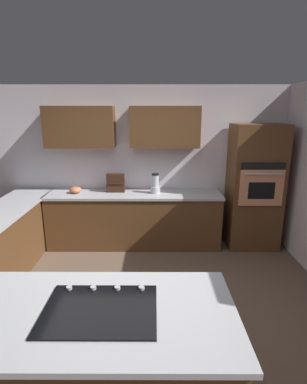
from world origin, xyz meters
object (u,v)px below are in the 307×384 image
blender (155,185)px  wall_oven (254,187)px  mixing_bowl (75,190)px  spice_rack (116,183)px  cooktop (100,309)px

blender → wall_oven: bearing=179.5°
mixing_bowl → spice_rack: bearing=-173.7°
wall_oven → spice_rack: (2.25, -0.08, 0.05)m
cooktop → mixing_bowl: (0.92, -2.96, 0.05)m
cooktop → blender: (-0.38, -2.96, 0.13)m
wall_oven → mixing_bowl: bearing=-0.3°
wall_oven → cooktop: 3.55m
spice_rack → mixing_bowl: bearing=6.3°
cooktop → mixing_bowl: mixing_bowl is taller
cooktop → spice_rack: bearing=-84.9°
blender → mixing_bowl: blender is taller
blender → mixing_bowl: 1.30m
wall_oven → mixing_bowl: 2.90m
wall_oven → blender: size_ratio=6.14×
blender → mixing_bowl: (1.30, 0.00, -0.09)m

